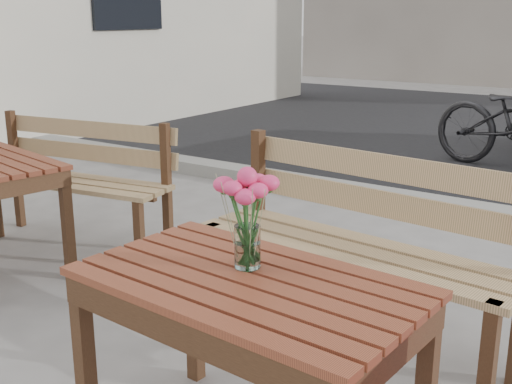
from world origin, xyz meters
TOP-DOWN VIEW (x-y plane):
  - main_table at (0.16, -0.16)m, footprint 1.14×0.71m
  - main_bench at (0.11, 0.84)m, footprint 1.54×0.59m
  - main_vase at (0.11, -0.08)m, footprint 0.19×0.19m
  - second_bench at (-2.03, 1.04)m, footprint 1.43×0.63m

SIDE VIEW (x-z plane):
  - second_bench at x=-2.03m, z-range 0.09..0.95m
  - main_table at x=0.16m, z-range 0.23..0.90m
  - main_bench at x=0.11m, z-range 0.10..1.04m
  - main_vase at x=0.11m, z-range 0.72..1.06m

